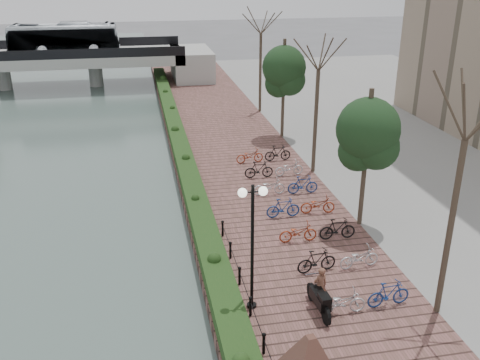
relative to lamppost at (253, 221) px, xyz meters
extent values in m
cube|color=brown|center=(2.44, 13.98, -3.70)|extent=(8.00, 75.00, 0.50)
cube|color=gray|center=(18.44, 13.98, -3.70)|extent=(24.00, 75.00, 0.50)
cube|color=#173814|center=(-0.96, 16.48, -3.15)|extent=(1.10, 56.00, 0.60)
cylinder|color=black|center=(-0.16, -2.52, -3.10)|extent=(0.10, 0.10, 0.70)
cylinder|color=black|center=(-0.16, -0.52, -3.10)|extent=(0.10, 0.10, 0.70)
cylinder|color=black|center=(-0.16, 1.48, -3.10)|extent=(0.10, 0.10, 0.70)
cylinder|color=black|center=(-0.16, 3.48, -3.10)|extent=(0.10, 0.10, 0.70)
cylinder|color=black|center=(-0.16, 5.48, -3.10)|extent=(0.10, 0.10, 0.70)
cylinder|color=black|center=(0.00, 0.00, -1.06)|extent=(0.12, 0.12, 4.77)
cylinder|color=black|center=(0.00, 0.00, 1.07)|extent=(0.70, 0.06, 0.06)
sphere|color=white|center=(-0.35, 0.00, 1.07)|extent=(0.32, 0.32, 0.32)
sphere|color=white|center=(0.35, 0.00, 1.07)|extent=(0.32, 0.32, 0.32)
imported|color=brown|center=(2.44, -0.32, -2.69)|extent=(0.62, 0.47, 1.52)
imported|color=silver|center=(3.04, -0.93, -3.00)|extent=(0.60, 1.71, 0.90)
imported|color=black|center=(3.04, 1.67, -2.95)|extent=(0.47, 1.66, 1.00)
imported|color=maroon|center=(3.04, 4.27, -3.00)|extent=(0.60, 1.71, 0.90)
imported|color=navy|center=(3.04, 6.87, -2.95)|extent=(0.47, 1.66, 1.00)
imported|color=silver|center=(3.04, 9.47, -3.00)|extent=(0.60, 1.71, 0.90)
imported|color=black|center=(3.04, 12.07, -2.95)|extent=(0.47, 1.66, 1.00)
imported|color=maroon|center=(3.04, 14.67, -3.00)|extent=(0.60, 1.72, 0.90)
imported|color=navy|center=(4.84, -0.93, -2.95)|extent=(0.47, 1.66, 1.00)
imported|color=silver|center=(4.84, 1.67, -3.00)|extent=(0.60, 1.71, 0.90)
imported|color=black|center=(4.84, 4.27, -2.95)|extent=(0.47, 1.66, 1.00)
imported|color=maroon|center=(4.84, 6.87, -3.00)|extent=(0.60, 1.71, 0.90)
imported|color=navy|center=(4.84, 9.47, -2.95)|extent=(0.47, 1.66, 1.00)
imported|color=silver|center=(4.84, 12.07, -3.00)|extent=(0.60, 1.72, 0.90)
imported|color=black|center=(4.84, 14.67, -2.95)|extent=(0.47, 1.66, 1.00)
cube|color=#A6A7A1|center=(-16.56, 41.48, -0.95)|extent=(36.00, 8.00, 1.00)
cube|color=black|center=(-16.56, 45.38, 0.00)|extent=(36.00, 0.15, 0.90)
cylinder|color=#A6A7A1|center=(-16.56, 41.48, -2.70)|extent=(1.40, 1.40, 2.50)
cylinder|color=#A6A7A1|center=(-7.56, 41.48, -2.70)|extent=(1.40, 1.40, 2.50)
imported|color=white|center=(-10.26, 41.48, 1.05)|extent=(2.52, 10.77, 3.00)
camera|label=1|loc=(-3.52, -15.77, 8.12)|focal=40.00mm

